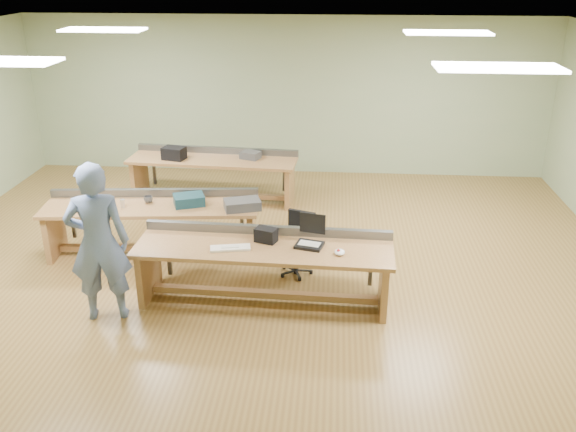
% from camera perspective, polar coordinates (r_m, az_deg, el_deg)
% --- Properties ---
extents(floor, '(10.00, 10.00, 0.00)m').
position_cam_1_polar(floor, '(8.60, -2.35, -4.31)').
color(floor, olive).
rests_on(floor, ground).
extents(ceiling, '(10.00, 10.00, 0.00)m').
position_cam_1_polar(ceiling, '(7.70, -2.72, 15.94)').
color(ceiling, silver).
rests_on(ceiling, wall_back).
extents(wall_back, '(10.00, 0.04, 3.00)m').
position_cam_1_polar(wall_back, '(11.88, -0.19, 11.12)').
color(wall_back, gray).
rests_on(wall_back, floor).
extents(wall_front, '(10.00, 0.04, 3.00)m').
position_cam_1_polar(wall_front, '(4.44, -8.77, -10.66)').
color(wall_front, gray).
rests_on(wall_front, floor).
extents(fluor_panels, '(6.20, 3.50, 0.03)m').
position_cam_1_polar(fluor_panels, '(7.71, -2.72, 15.72)').
color(fluor_panels, white).
rests_on(fluor_panels, ceiling).
extents(workbench_front, '(3.13, 0.93, 0.86)m').
position_cam_1_polar(workbench_front, '(7.43, -2.26, -4.06)').
color(workbench_front, '#AB7F48').
rests_on(workbench_front, floor).
extents(workbench_mid, '(3.06, 1.08, 0.86)m').
position_cam_1_polar(workbench_mid, '(8.85, -12.59, -0.07)').
color(workbench_mid, '#AB7F48').
rests_on(workbench_mid, floor).
extents(workbench_back, '(2.95, 0.97, 0.86)m').
position_cam_1_polar(workbench_back, '(10.72, -7.00, 4.41)').
color(workbench_back, '#AB7F48').
rests_on(workbench_back, floor).
extents(person, '(0.79, 0.61, 1.93)m').
position_cam_1_polar(person, '(7.25, -17.33, -2.40)').
color(person, '#687CAA').
rests_on(person, floor).
extents(laptop_base, '(0.37, 0.33, 0.03)m').
position_cam_1_polar(laptop_base, '(7.31, 2.01, -2.75)').
color(laptop_base, black).
rests_on(laptop_base, workbench_front).
extents(laptop_screen, '(0.31, 0.09, 0.25)m').
position_cam_1_polar(laptop_screen, '(7.32, 2.31, -0.68)').
color(laptop_screen, black).
rests_on(laptop_screen, laptop_base).
extents(keyboard, '(0.50, 0.25, 0.03)m').
position_cam_1_polar(keyboard, '(7.28, -5.42, -3.00)').
color(keyboard, silver).
rests_on(keyboard, workbench_front).
extents(trackball_mouse, '(0.15, 0.17, 0.06)m').
position_cam_1_polar(trackball_mouse, '(7.14, 4.86, -3.39)').
color(trackball_mouse, white).
rests_on(trackball_mouse, workbench_front).
extents(camera_bag, '(0.30, 0.24, 0.17)m').
position_cam_1_polar(camera_bag, '(7.41, -2.07, -1.78)').
color(camera_bag, black).
rests_on(camera_bag, workbench_front).
extents(task_chair, '(0.59, 0.59, 0.85)m').
position_cam_1_polar(task_chair, '(8.19, 0.86, -3.35)').
color(task_chair, black).
rests_on(task_chair, floor).
extents(parts_bin_teal, '(0.50, 0.44, 0.14)m').
position_cam_1_polar(parts_bin_teal, '(8.63, -9.25, 1.49)').
color(parts_bin_teal, '#133440').
rests_on(parts_bin_teal, workbench_mid).
extents(parts_bin_grey, '(0.56, 0.45, 0.13)m').
position_cam_1_polar(parts_bin_grey, '(8.40, -4.30, 1.09)').
color(parts_bin_grey, '#3C3C3F').
rests_on(parts_bin_grey, workbench_mid).
extents(mug, '(0.13, 0.13, 0.10)m').
position_cam_1_polar(mug, '(8.83, -12.94, 1.52)').
color(mug, '#3C3C3F').
rests_on(mug, workbench_mid).
extents(drinks_can, '(0.07, 0.07, 0.12)m').
position_cam_1_polar(drinks_can, '(8.74, -15.22, 1.14)').
color(drinks_can, silver).
rests_on(drinks_can, workbench_mid).
extents(storage_box_back, '(0.42, 0.35, 0.21)m').
position_cam_1_polar(storage_box_back, '(10.69, -10.63, 5.80)').
color(storage_box_back, black).
rests_on(storage_box_back, workbench_back).
extents(tray_back, '(0.38, 0.33, 0.13)m').
position_cam_1_polar(tray_back, '(10.57, -3.54, 5.72)').
color(tray_back, '#3C3C3F').
rests_on(tray_back, workbench_back).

